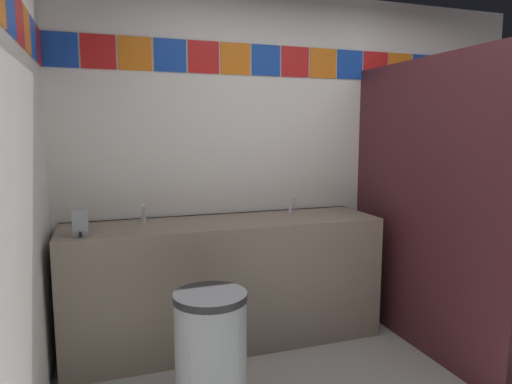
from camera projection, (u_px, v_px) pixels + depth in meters
name	position (u px, v px, depth m)	size (l,w,h in m)	color
wall_back	(305.00, 159.00, 3.69)	(3.85, 0.09, 2.57)	white
vanity_counter	(225.00, 280.00, 3.24)	(2.21, 0.58, 0.89)	gray
faucet_left	(143.00, 216.00, 3.09)	(0.04, 0.10, 0.14)	silver
faucet_right	(292.00, 207.00, 3.44)	(0.04, 0.10, 0.14)	silver
soap_dispenser	(80.00, 223.00, 2.71)	(0.09, 0.09, 0.16)	gray
stall_divider	(468.00, 212.00, 2.90)	(0.92, 1.58, 2.00)	#471E23
toilet	(446.00, 281.00, 3.69)	(0.39, 0.49, 0.74)	white
trash_bin	(211.00, 352.00, 2.44)	(0.39, 0.39, 0.67)	#999EA3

